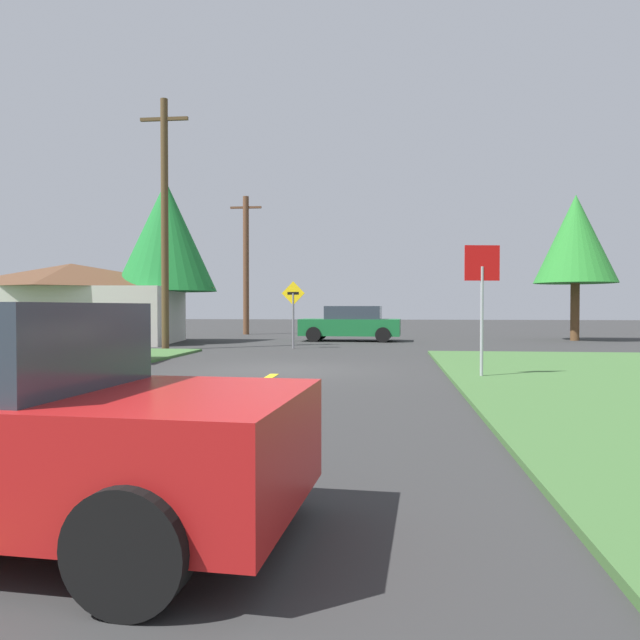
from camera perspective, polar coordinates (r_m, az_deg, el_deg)
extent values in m
plane|color=#313131|center=(15.33, -3.57, -4.70)|extent=(120.00, 120.00, 0.00)
cube|color=yellow|center=(7.68, -14.37, -10.71)|extent=(0.20, 14.00, 0.01)
cylinder|color=#9EA0A8|center=(13.68, 14.97, -0.28)|extent=(0.07, 0.07, 2.47)
cube|color=red|center=(13.71, 15.00, 5.20)|extent=(0.76, 0.16, 0.77)
cube|color=red|center=(18.64, -23.63, -1.77)|extent=(4.72, 2.31, 0.76)
cube|color=#2D3842|center=(18.68, -24.09, 0.32)|extent=(2.66, 1.87, 0.60)
cylinder|color=black|center=(18.93, -18.25, -2.59)|extent=(0.70, 0.29, 0.68)
cylinder|color=black|center=(17.25, -20.12, -2.98)|extent=(0.70, 0.29, 0.68)
cylinder|color=black|center=(20.12, -26.63, -2.44)|extent=(0.70, 0.29, 0.68)
cube|color=#196B33|center=(28.04, 2.85, -0.68)|extent=(4.67, 2.08, 0.76)
cube|color=#2D3842|center=(28.01, 3.16, 0.70)|extent=(2.59, 1.76, 0.60)
cylinder|color=black|center=(27.35, -0.61, -1.36)|extent=(0.69, 0.25, 0.68)
cylinder|color=black|center=(29.17, 0.00, -1.20)|extent=(0.69, 0.25, 0.68)
cylinder|color=black|center=(27.01, 5.93, -1.40)|extent=(0.69, 0.25, 0.68)
cylinder|color=black|center=(28.84, 6.14, -1.23)|extent=(0.69, 0.25, 0.68)
cube|color=red|center=(4.91, -27.80, -10.08)|extent=(4.38, 2.12, 0.76)
cylinder|color=black|center=(5.09, -7.69, -12.99)|extent=(0.69, 0.26, 0.68)
cylinder|color=black|center=(3.49, -17.51, -19.85)|extent=(0.69, 0.26, 0.68)
cylinder|color=brown|center=(23.31, -14.40, 8.67)|extent=(0.27, 0.27, 9.23)
cube|color=brown|center=(24.12, -14.45, 17.83)|extent=(1.80, 0.14, 0.12)
cylinder|color=brown|center=(35.08, -6.97, 5.11)|extent=(0.34, 0.34, 7.90)
cube|color=brown|center=(35.45, -6.99, 10.46)|extent=(1.80, 0.15, 0.12)
cylinder|color=slate|center=(23.01, -2.53, -0.09)|extent=(0.08, 0.08, 2.10)
cube|color=yellow|center=(23.01, -2.54, 2.53)|extent=(0.90, 0.14, 0.91)
cube|color=black|center=(23.01, -2.54, 2.53)|extent=(0.45, 0.10, 0.10)
cylinder|color=brown|center=(27.71, -14.24, 0.28)|extent=(0.35, 0.35, 2.27)
cone|color=#1B742E|center=(27.88, -14.28, 7.65)|extent=(4.44, 4.44, 4.88)
cylinder|color=brown|center=(30.79, 22.85, 0.71)|extent=(0.41, 0.41, 2.69)
cone|color=#2B852F|center=(30.95, 22.91, 7.04)|extent=(3.76, 3.76, 4.13)
cube|color=beige|center=(28.55, -22.34, 0.41)|extent=(9.41, 6.21, 2.43)
pyramid|color=brown|center=(28.58, -22.37, 3.89)|extent=(9.41, 6.21, 1.04)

